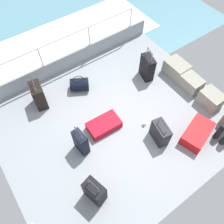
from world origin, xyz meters
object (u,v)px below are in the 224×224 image
suitcase_1 (104,125)px  suitcase_4 (39,95)px  suitcase_3 (81,142)px  duffel_bag (79,84)px  cargo_crate_0 (176,69)px  suitcase_6 (160,133)px  suitcase_5 (95,191)px  suitcase_2 (147,67)px  cargo_crate_1 (191,83)px  paper_cup (144,124)px  suitcase_0 (197,133)px  cargo_crate_2 (211,99)px

suitcase_1 → suitcase_4: size_ratio=0.94×
suitcase_3 → duffel_bag: size_ratio=1.45×
cargo_crate_0 → suitcase_6: (1.20, -1.68, 0.06)m
cargo_crate_0 → duffel_bag: duffel_bag is taller
suitcase_1 → suitcase_5: (1.16, -0.99, 0.19)m
suitcase_3 → duffel_bag: bearing=150.7°
suitcase_2 → suitcase_3: size_ratio=1.09×
suitcase_1 → suitcase_2: suitcase_2 is taller
suitcase_3 → suitcase_6: 1.70m
cargo_crate_1 → duffel_bag: 2.83m
cargo_crate_1 → suitcase_4: 3.77m
suitcase_4 → paper_cup: suitcase_4 is taller
suitcase_1 → suitcase_3: suitcase_3 is taller
suitcase_1 → duffel_bag: (-1.31, 0.14, 0.07)m
suitcase_6 → suitcase_4: bearing=-144.4°
cargo_crate_0 → suitcase_6: size_ratio=0.96×
suitcase_2 → suitcase_6: 1.87m
suitcase_0 → duffel_bag: 3.03m
suitcase_2 → suitcase_3: suitcase_2 is taller
suitcase_1 → suitcase_3: 0.74m
suitcase_2 → duffel_bag: (-0.65, -1.66, -0.16)m
suitcase_2 → suitcase_6: suitcase_2 is taller
cargo_crate_0 → cargo_crate_1: size_ratio=1.13×
cargo_crate_0 → suitcase_5: bearing=-67.8°
suitcase_6 → suitcase_1: bearing=-138.2°
cargo_crate_2 → paper_cup: size_ratio=5.63×
cargo_crate_2 → suitcase_1: cargo_crate_2 is taller
suitcase_6 → suitcase_5: bearing=-82.9°
suitcase_2 → cargo_crate_1: bearing=34.2°
paper_cup → suitcase_5: bearing=-69.4°
cargo_crate_0 → cargo_crate_2: cargo_crate_0 is taller
cargo_crate_0 → paper_cup: (0.75, -1.71, -0.14)m
duffel_bag → suitcase_4: bearing=-97.9°
suitcase_3 → paper_cup: (0.32, 1.48, -0.26)m
cargo_crate_2 → duffel_bag: (-2.24, -2.34, -0.02)m
cargo_crate_2 → suitcase_2: size_ratio=0.64×
cargo_crate_0 → suitcase_3: size_ratio=0.80×
suitcase_5 → cargo_crate_2: bearing=93.7°
suitcase_4 → paper_cup: bearing=40.8°
cargo_crate_2 → suitcase_0: bearing=-64.4°
suitcase_3 → suitcase_4: suitcase_3 is taller
suitcase_5 → suitcase_6: bearing=97.1°
cargo_crate_1 → suitcase_5: size_ratio=0.74×
suitcase_0 → paper_cup: 1.17m
suitcase_1 → suitcase_4: bearing=-149.0°
cargo_crate_0 → cargo_crate_1: bearing=-4.4°
suitcase_3 → duffel_bag: 1.70m
suitcase_0 → duffel_bag: duffel_bag is taller
cargo_crate_2 → suitcase_2: suitcase_2 is taller
suitcase_2 → suitcase_4: size_ratio=1.09×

